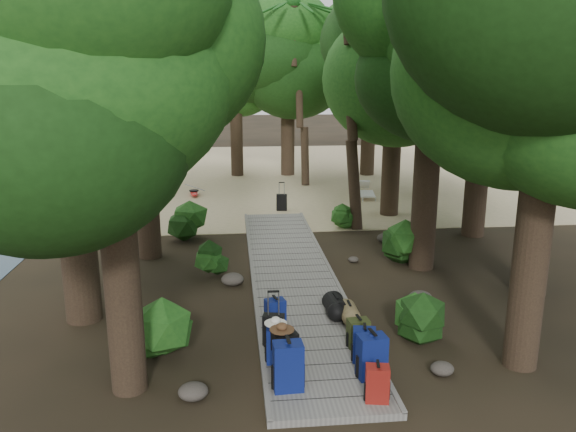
{
  "coord_description": "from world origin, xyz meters",
  "views": [
    {
      "loc": [
        -1.4,
        -11.84,
        4.77
      ],
      "look_at": [
        0.12,
        3.17,
        1.0
      ],
      "focal_mm": 35.0,
      "sensor_mm": 36.0,
      "label": 1
    }
  ],
  "objects_px": {
    "backpack_left_b": "(285,349)",
    "backpack_left_d": "(275,311)",
    "lone_suitcase_on_sand": "(282,202)",
    "backpack_right_a": "(377,382)",
    "sun_lounger": "(366,191)",
    "duffel_right_khaki": "(349,312)",
    "kayak": "(194,192)",
    "suitcase_on_boardwalk": "(274,330)",
    "backpack_right_d": "(358,332)",
    "duffel_right_black": "(335,306)",
    "backpack_right_c": "(364,343)",
    "backpack_left_a": "(288,364)",
    "backpack_left_c": "(278,343)",
    "backpack_right_b": "(372,354)"
  },
  "relations": [
    {
      "from": "backpack_left_b",
      "to": "lone_suitcase_on_sand",
      "type": "xyz_separation_m",
      "value": [
        0.99,
        11.55,
        -0.17
      ]
    },
    {
      "from": "backpack_left_d",
      "to": "sun_lounger",
      "type": "relative_size",
      "value": 0.29
    },
    {
      "from": "backpack_right_a",
      "to": "backpack_right_c",
      "type": "bearing_deg",
      "value": 96.3
    },
    {
      "from": "backpack_right_c",
      "to": "kayak",
      "type": "distance_m",
      "value": 14.88
    },
    {
      "from": "backpack_left_d",
      "to": "kayak",
      "type": "xyz_separation_m",
      "value": [
        -2.33,
        12.84,
        -0.24
      ]
    },
    {
      "from": "backpack_right_a",
      "to": "backpack_right_d",
      "type": "relative_size",
      "value": 1.09
    },
    {
      "from": "backpack_left_c",
      "to": "duffel_right_khaki",
      "type": "distance_m",
      "value": 2.12
    },
    {
      "from": "backpack_left_a",
      "to": "sun_lounger",
      "type": "relative_size",
      "value": 0.43
    },
    {
      "from": "backpack_right_d",
      "to": "duffel_right_black",
      "type": "height_order",
      "value": "backpack_right_d"
    },
    {
      "from": "backpack_left_c",
      "to": "backpack_right_d",
      "type": "height_order",
      "value": "backpack_left_c"
    },
    {
      "from": "lone_suitcase_on_sand",
      "to": "backpack_left_d",
      "type": "bearing_deg",
      "value": -87.95
    },
    {
      "from": "backpack_left_a",
      "to": "lone_suitcase_on_sand",
      "type": "xyz_separation_m",
      "value": [
        1.0,
        12.14,
        -0.23
      ]
    },
    {
      "from": "kayak",
      "to": "backpack_right_c",
      "type": "bearing_deg",
      "value": -81.7
    },
    {
      "from": "kayak",
      "to": "backpack_right_d",
      "type": "bearing_deg",
      "value": -81.12
    },
    {
      "from": "backpack_right_a",
      "to": "sun_lounger",
      "type": "height_order",
      "value": "backpack_right_a"
    },
    {
      "from": "backpack_right_d",
      "to": "backpack_left_c",
      "type": "bearing_deg",
      "value": -170.65
    },
    {
      "from": "suitcase_on_boardwalk",
      "to": "kayak",
      "type": "bearing_deg",
      "value": 111.72
    },
    {
      "from": "backpack_left_b",
      "to": "backpack_right_c",
      "type": "distance_m",
      "value": 1.36
    },
    {
      "from": "backpack_right_b",
      "to": "suitcase_on_boardwalk",
      "type": "height_order",
      "value": "backpack_right_b"
    },
    {
      "from": "backpack_left_c",
      "to": "backpack_left_a",
      "type": "bearing_deg",
      "value": -80.17
    },
    {
      "from": "backpack_left_a",
      "to": "suitcase_on_boardwalk",
      "type": "distance_m",
      "value": 1.47
    },
    {
      "from": "backpack_left_b",
      "to": "kayak",
      "type": "height_order",
      "value": "backpack_left_b"
    },
    {
      "from": "duffel_right_khaki",
      "to": "backpack_right_a",
      "type": "bearing_deg",
      "value": -92.83
    },
    {
      "from": "backpack_left_c",
      "to": "kayak",
      "type": "bearing_deg",
      "value": 102.75
    },
    {
      "from": "backpack_left_b",
      "to": "suitcase_on_boardwalk",
      "type": "xyz_separation_m",
      "value": [
        -0.12,
        0.88,
        -0.07
      ]
    },
    {
      "from": "backpack_right_a",
      "to": "duffel_right_khaki",
      "type": "xyz_separation_m",
      "value": [
        0.16,
        2.76,
        -0.13
      ]
    },
    {
      "from": "backpack_right_c",
      "to": "sun_lounger",
      "type": "relative_size",
      "value": 0.33
    },
    {
      "from": "backpack_right_a",
      "to": "sun_lounger",
      "type": "xyz_separation_m",
      "value": [
        3.26,
        14.29,
        -0.09
      ]
    },
    {
      "from": "backpack_right_c",
      "to": "backpack_left_d",
      "type": "bearing_deg",
      "value": 142.43
    },
    {
      "from": "suitcase_on_boardwalk",
      "to": "duffel_right_black",
      "type": "bearing_deg",
      "value": 53.64
    },
    {
      "from": "backpack_left_c",
      "to": "backpack_right_a",
      "type": "height_order",
      "value": "backpack_left_c"
    },
    {
      "from": "suitcase_on_boardwalk",
      "to": "backpack_right_d",
      "type": "bearing_deg",
      "value": 4.97
    },
    {
      "from": "backpack_left_c",
      "to": "backpack_right_a",
      "type": "relative_size",
      "value": 1.12
    },
    {
      "from": "backpack_right_d",
      "to": "suitcase_on_boardwalk",
      "type": "bearing_deg",
      "value": 166.1
    },
    {
      "from": "backpack_right_b",
      "to": "backpack_right_c",
      "type": "distance_m",
      "value": 0.53
    },
    {
      "from": "duffel_right_black",
      "to": "kayak",
      "type": "relative_size",
      "value": 0.22
    },
    {
      "from": "backpack_right_c",
      "to": "suitcase_on_boardwalk",
      "type": "height_order",
      "value": "backpack_right_c"
    },
    {
      "from": "backpack_left_b",
      "to": "backpack_left_d",
      "type": "distance_m",
      "value": 1.73
    },
    {
      "from": "lone_suitcase_on_sand",
      "to": "backpack_left_b",
      "type": "bearing_deg",
      "value": -86.96
    },
    {
      "from": "lone_suitcase_on_sand",
      "to": "sun_lounger",
      "type": "bearing_deg",
      "value": 33.69
    },
    {
      "from": "backpack_left_b",
      "to": "backpack_left_d",
      "type": "xyz_separation_m",
      "value": [
        -0.02,
        1.73,
        -0.08
      ]
    },
    {
      "from": "backpack_right_d",
      "to": "kayak",
      "type": "bearing_deg",
      "value": 98.56
    },
    {
      "from": "backpack_left_d",
      "to": "duffel_right_khaki",
      "type": "height_order",
      "value": "backpack_left_d"
    },
    {
      "from": "backpack_right_a",
      "to": "kayak",
      "type": "height_order",
      "value": "backpack_right_a"
    },
    {
      "from": "backpack_right_a",
      "to": "backpack_right_b",
      "type": "relative_size",
      "value": 0.77
    },
    {
      "from": "backpack_left_d",
      "to": "duffel_right_khaki",
      "type": "bearing_deg",
      "value": -13.55
    },
    {
      "from": "duffel_right_black",
      "to": "lone_suitcase_on_sand",
      "type": "bearing_deg",
      "value": 85.65
    },
    {
      "from": "backpack_left_a",
      "to": "kayak",
      "type": "height_order",
      "value": "backpack_left_a"
    },
    {
      "from": "backpack_right_d",
      "to": "sun_lounger",
      "type": "relative_size",
      "value": 0.29
    },
    {
      "from": "backpack_right_b",
      "to": "duffel_right_khaki",
      "type": "xyz_separation_m",
      "value": [
        0.08,
        2.1,
        -0.22
      ]
    }
  ]
}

